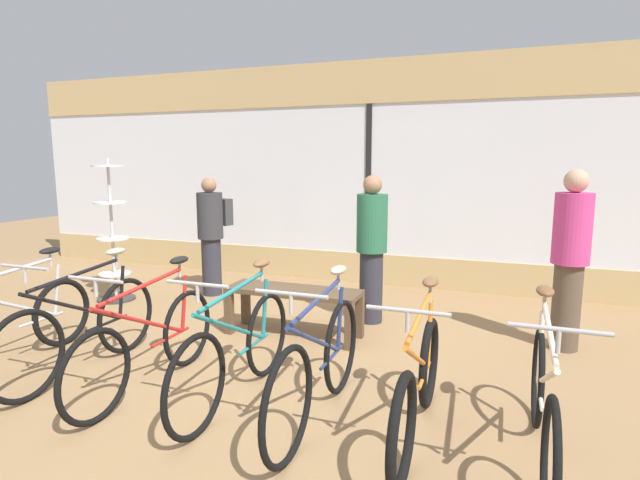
% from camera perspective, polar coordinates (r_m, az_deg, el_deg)
% --- Properties ---
extents(ground_plane, '(24.00, 24.00, 0.00)m').
position_cam_1_polar(ground_plane, '(4.30, -7.74, -15.86)').
color(ground_plane, '#99754C').
extents(shop_back_wall, '(12.00, 0.08, 3.20)m').
position_cam_1_polar(shop_back_wall, '(7.29, 5.60, 7.71)').
color(shop_back_wall, tan).
rests_on(shop_back_wall, ground_plane).
extents(bicycle_far_left, '(0.46, 1.71, 1.01)m').
position_cam_1_polar(bicycle_far_left, '(5.23, -31.56, -8.23)').
color(bicycle_far_left, black).
rests_on(bicycle_far_left, ground_plane).
extents(bicycle_left, '(0.46, 1.78, 1.04)m').
position_cam_1_polar(bicycle_left, '(4.75, -25.48, -9.11)').
color(bicycle_left, black).
rests_on(bicycle_left, ground_plane).
extents(bicycle_center_left, '(0.46, 1.74, 1.02)m').
position_cam_1_polar(bicycle_center_left, '(4.24, -18.99, -11.04)').
color(bicycle_center_left, black).
rests_on(bicycle_center_left, ground_plane).
extents(bicycle_center, '(0.46, 1.75, 1.03)m').
position_cam_1_polar(bicycle_center, '(3.89, -9.45, -12.35)').
color(bicycle_center, black).
rests_on(bicycle_center, ground_plane).
extents(bicycle_center_right, '(0.46, 1.75, 1.05)m').
position_cam_1_polar(bicycle_center_right, '(3.55, -0.12, -14.17)').
color(bicycle_center_right, black).
rests_on(bicycle_center_right, ground_plane).
extents(bicycle_right, '(0.46, 1.67, 1.01)m').
position_cam_1_polar(bicycle_right, '(3.42, 11.16, -16.01)').
color(bicycle_right, black).
rests_on(bicycle_right, ground_plane).
extents(bicycle_far_right, '(0.46, 1.73, 1.02)m').
position_cam_1_polar(bicycle_far_right, '(3.36, 24.16, -16.76)').
color(bicycle_far_right, black).
rests_on(bicycle_far_right, ground_plane).
extents(accessory_rack, '(0.48, 0.48, 1.84)m').
position_cam_1_polar(accessory_rack, '(6.96, -22.58, -0.34)').
color(accessory_rack, '#333333').
rests_on(accessory_rack, ground_plane).
extents(display_bench, '(1.40, 0.44, 0.50)m').
position_cam_1_polar(display_bench, '(5.19, -3.05, -6.57)').
color(display_bench, brown).
rests_on(display_bench, ground_plane).
extents(customer_near_rack, '(0.48, 0.48, 1.73)m').
position_cam_1_polar(customer_near_rack, '(5.26, 26.68, -1.70)').
color(customer_near_rack, brown).
rests_on(customer_near_rack, ground_plane).
extents(customer_by_window, '(0.46, 0.46, 1.65)m').
position_cam_1_polar(customer_by_window, '(5.55, 5.93, -0.73)').
color(customer_by_window, '#2D2D38').
rests_on(customer_by_window, ground_plane).
extents(customer_mid_floor, '(0.42, 0.54, 1.58)m').
position_cam_1_polar(customer_mid_floor, '(6.85, -12.28, 0.86)').
color(customer_mid_floor, '#2D2D38').
rests_on(customer_mid_floor, ground_plane).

